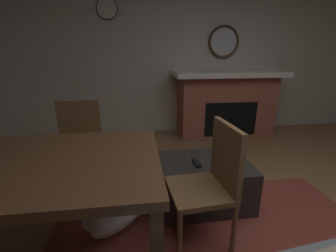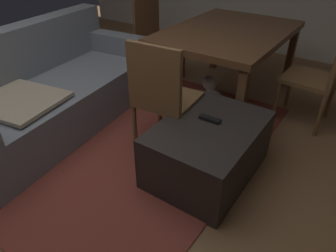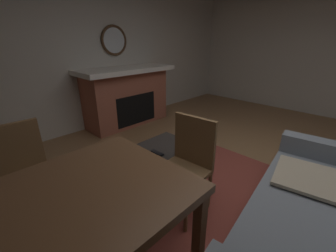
# 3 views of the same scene
# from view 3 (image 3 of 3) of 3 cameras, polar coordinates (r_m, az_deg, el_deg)

# --- Properties ---
(floor) EXTENTS (8.69, 8.69, 0.00)m
(floor) POSITION_cam_3_polar(r_m,az_deg,el_deg) (2.74, 20.32, -15.14)
(floor) COLOR olive
(wall_back_fireplace_side) EXTENTS (7.64, 0.12, 2.83)m
(wall_back_fireplace_side) POSITION_cam_3_polar(r_m,az_deg,el_deg) (4.37, -18.08, 18.62)
(wall_back_fireplace_side) COLOR beige
(wall_back_fireplace_side) RESTS_ON ground
(area_rug) EXTENTS (2.60, 2.00, 0.01)m
(area_rug) POSITION_cam_3_polar(r_m,az_deg,el_deg) (2.30, 11.67, -22.14)
(area_rug) COLOR brown
(area_rug) RESTS_ON ground
(fireplace) EXTENTS (1.83, 0.76, 1.11)m
(fireplace) POSITION_cam_3_polar(r_m,az_deg,el_deg) (4.33, -10.76, 7.78)
(fireplace) COLOR #9E5642
(fireplace) RESTS_ON ground
(round_wall_mirror) EXTENTS (0.55, 0.05, 0.55)m
(round_wall_mirror) POSITION_cam_3_polar(r_m,az_deg,el_deg) (4.45, -14.04, 21.05)
(round_wall_mirror) COLOR #4C331E
(couch) EXTENTS (2.12, 1.12, 0.87)m
(couch) POSITION_cam_3_polar(r_m,az_deg,el_deg) (2.09, 35.98, -20.78)
(couch) COLOR slate
(couch) RESTS_ON ground
(ottoman_coffee_table) EXTENTS (0.91, 0.65, 0.42)m
(ottoman_coffee_table) POSITION_cam_3_polar(r_m,az_deg,el_deg) (2.54, -2.42, -10.91)
(ottoman_coffee_table) COLOR #2D2826
(ottoman_coffee_table) RESTS_ON ground
(tv_remote) EXTENTS (0.05, 0.16, 0.02)m
(tv_remote) POSITION_cam_3_polar(r_m,az_deg,el_deg) (2.38, -2.92, -7.13)
(tv_remote) COLOR black
(tv_remote) RESTS_ON ottoman_coffee_table
(dining_table) EXTENTS (1.51, 1.07, 0.74)m
(dining_table) POSITION_cam_3_polar(r_m,az_deg,el_deg) (1.46, -26.43, -20.04)
(dining_table) COLOR brown
(dining_table) RESTS_ON ground
(dining_chair_south) EXTENTS (0.45, 0.45, 0.93)m
(dining_chair_south) POSITION_cam_3_polar(r_m,az_deg,el_deg) (2.31, -34.09, -9.72)
(dining_chair_south) COLOR brown
(dining_chair_south) RESTS_ON ground
(dining_chair_west) EXTENTS (0.47, 0.47, 0.93)m
(dining_chair_west) POSITION_cam_3_polar(r_m,az_deg,el_deg) (2.08, 5.14, -8.91)
(dining_chair_west) COLOR brown
(dining_chair_west) RESTS_ON ground
(small_dog) EXTENTS (0.52, 0.51, 0.29)m
(small_dog) POSITION_cam_3_polar(r_m,az_deg,el_deg) (1.99, -12.74, -24.30)
(small_dog) COLOR silver
(small_dog) RESTS_ON ground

